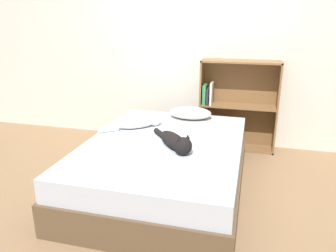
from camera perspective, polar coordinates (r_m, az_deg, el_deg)
ground_plane at (r=3.10m, az=-0.67°, el=-10.67°), size 8.00×8.00×0.00m
wall_back at (r=4.03m, az=4.46°, el=14.72°), size 8.00×0.06×2.50m
bed at (r=3.00m, az=-0.69°, el=-6.89°), size 1.39×1.89×0.46m
pillow at (r=3.57m, az=3.90°, el=2.30°), size 0.46×0.32×0.12m
cat_light at (r=3.26m, az=-5.06°, el=0.82°), size 0.54×0.46×0.15m
cat_dark at (r=2.74m, az=1.32°, el=-2.74°), size 0.45×0.52×0.17m
bookshelf at (r=3.95m, az=11.79°, el=3.75°), size 0.89×0.26×1.05m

